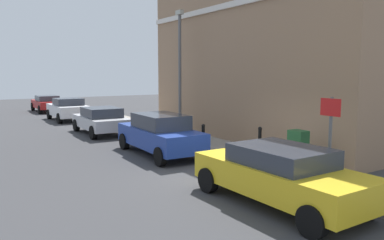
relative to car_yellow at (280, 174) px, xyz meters
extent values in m
plane|color=#38383A|center=(0.47, 2.59, -0.73)|extent=(80.00, 80.00, 0.00)
cube|color=gray|center=(2.42, 8.59, -0.66)|extent=(2.50, 30.00, 0.15)
cube|color=#937256|center=(6.84, 6.91, 3.63)|extent=(6.34, 12.64, 8.73)
cube|color=silver|center=(3.63, 6.91, 5.10)|extent=(0.12, 12.64, 0.24)
cube|color=gold|center=(0.00, 0.01, -0.10)|extent=(1.87, 4.43, 0.64)
cube|color=#2D333D|center=(0.00, -0.03, 0.42)|extent=(1.62, 2.18, 0.44)
cylinder|color=black|center=(-0.88, 1.64, -0.41)|extent=(0.23, 0.64, 0.64)
cylinder|color=black|center=(0.82, 1.67, -0.41)|extent=(0.23, 0.64, 0.64)
cylinder|color=black|center=(-0.82, -1.65, -0.41)|extent=(0.23, 0.64, 0.64)
cylinder|color=black|center=(0.88, -1.63, -0.41)|extent=(0.23, 0.64, 0.64)
cube|color=navy|center=(0.18, 6.38, -0.07)|extent=(1.77, 4.42, 0.69)
cube|color=#2D333D|center=(0.18, 6.31, 0.53)|extent=(1.51, 2.26, 0.55)
cylinder|color=black|center=(-0.56, 8.04, -0.41)|extent=(0.24, 0.65, 0.64)
cylinder|color=black|center=(1.00, 8.00, -0.41)|extent=(0.24, 0.65, 0.64)
cylinder|color=black|center=(-0.64, 4.76, -0.41)|extent=(0.24, 0.65, 0.64)
cylinder|color=black|center=(0.92, 4.72, -0.41)|extent=(0.24, 0.65, 0.64)
cube|color=#B7B7BC|center=(-0.03, 12.37, -0.14)|extent=(1.85, 4.04, 0.56)
cube|color=#2D333D|center=(-0.04, 12.21, 0.36)|extent=(1.61, 2.02, 0.48)
cylinder|color=black|center=(-0.87, 13.83, -0.41)|extent=(0.23, 0.64, 0.64)
cylinder|color=black|center=(0.83, 13.81, -0.41)|extent=(0.23, 0.64, 0.64)
cylinder|color=black|center=(-0.90, 10.92, -0.41)|extent=(0.23, 0.64, 0.64)
cylinder|color=black|center=(0.80, 10.90, -0.41)|extent=(0.23, 0.64, 0.64)
cube|color=silver|center=(0.00, 18.88, -0.08)|extent=(1.85, 3.91, 0.68)
cube|color=#2D333D|center=(0.00, 18.69, 0.48)|extent=(1.62, 1.68, 0.46)
cylinder|color=black|center=(-0.88, 20.28, -0.41)|extent=(0.22, 0.64, 0.64)
cylinder|color=black|center=(0.86, 20.28, -0.41)|extent=(0.22, 0.64, 0.64)
cylinder|color=black|center=(-0.87, 17.48, -0.41)|extent=(0.22, 0.64, 0.64)
cylinder|color=black|center=(0.87, 17.48, -0.41)|extent=(0.22, 0.64, 0.64)
cube|color=maroon|center=(0.04, 25.47, -0.14)|extent=(1.70, 4.06, 0.55)
cube|color=#2D333D|center=(0.04, 25.28, 0.33)|extent=(1.49, 1.93, 0.43)
cylinder|color=black|center=(-0.76, 26.95, -0.41)|extent=(0.22, 0.64, 0.64)
cylinder|color=black|center=(0.83, 26.95, -0.41)|extent=(0.22, 0.64, 0.64)
cylinder|color=black|center=(-0.76, 24.00, -0.41)|extent=(0.22, 0.64, 0.64)
cylinder|color=black|center=(0.83, 24.00, -0.41)|extent=(0.22, 0.64, 0.64)
cube|color=#1E4C28|center=(2.62, 1.85, -0.01)|extent=(0.40, 0.55, 1.15)
cube|color=#333333|center=(2.62, 1.85, -0.54)|extent=(0.46, 0.61, 0.08)
cylinder|color=black|center=(2.72, 3.68, -0.11)|extent=(0.12, 0.12, 0.95)
sphere|color=black|center=(2.72, 3.68, 0.39)|extent=(0.14, 0.14, 0.14)
cylinder|color=black|center=(1.42, 5.30, -0.11)|extent=(0.12, 0.12, 0.95)
sphere|color=black|center=(1.42, 5.30, 0.39)|extent=(0.14, 0.14, 0.14)
cylinder|color=#59595B|center=(1.67, -0.04, 0.57)|extent=(0.08, 0.08, 2.30)
cube|color=white|center=(1.65, -0.04, 1.47)|extent=(0.03, 0.56, 0.40)
cube|color=red|center=(1.63, -0.04, 1.47)|extent=(0.01, 0.60, 0.44)
cylinder|color=#59595B|center=(2.69, 9.14, 2.17)|extent=(0.14, 0.14, 5.50)
cube|color=#A5A599|center=(2.69, 9.14, 5.04)|extent=(0.20, 0.44, 0.20)
camera|label=1|loc=(-6.31, -6.19, 2.31)|focal=35.76mm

